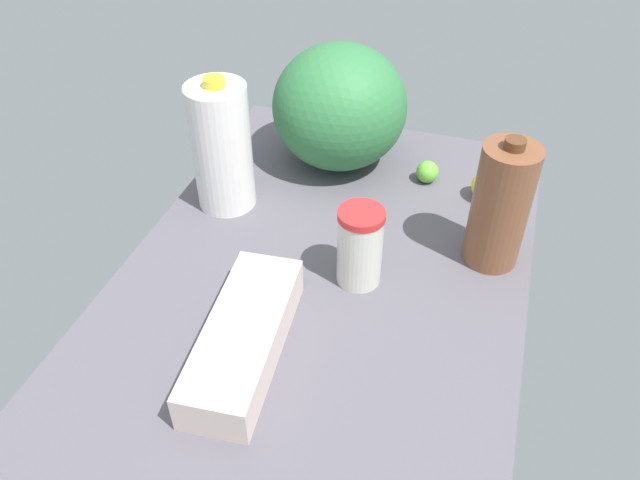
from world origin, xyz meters
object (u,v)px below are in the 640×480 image
object	(u,v)px
lemon_beside_bowl	(487,186)
tumbler_cup	(360,247)
watermelon	(340,107)
milk_jug	(222,147)
lime_far_back	(427,172)
chocolate_milk_jug	(500,206)
egg_carton	(244,338)

from	to	relation	value
lemon_beside_bowl	tumbler_cup	bearing A→B (deg)	148.79
watermelon	milk_jug	distance (cm)	29.68
milk_jug	lime_far_back	bearing A→B (deg)	-62.38
chocolate_milk_jug	milk_jug	size ratio (longest dim) A/B	0.92
chocolate_milk_jug	watermelon	world-z (taller)	watermelon
tumbler_cup	milk_jug	distance (cm)	37.24
watermelon	lemon_beside_bowl	world-z (taller)	watermelon
chocolate_milk_jug	watermelon	xyz separation A→B (cm)	(24.45, 38.18, 1.49)
chocolate_milk_jug	lime_far_back	size ratio (longest dim) A/B	5.32
lemon_beside_bowl	chocolate_milk_jug	bearing A→B (deg)	-171.38
egg_carton	lemon_beside_bowl	size ratio (longest dim) A/B	4.87
tumbler_cup	lemon_beside_bowl	size ratio (longest dim) A/B	2.34
tumbler_cup	lime_far_back	world-z (taller)	tumbler_cup
egg_carton	lime_far_back	xyz separation A→B (cm)	(58.98, -19.81, -1.10)
milk_jug	lime_far_back	distance (cm)	46.67
lemon_beside_bowl	watermelon	bearing A→B (deg)	81.76
egg_carton	tumbler_cup	distance (cm)	27.02
tumbler_cup	lime_far_back	xyz separation A→B (cm)	(35.89, -6.48, -5.50)
tumbler_cup	watermelon	bearing A→B (deg)	21.73
chocolate_milk_jug	milk_jug	bearing A→B (deg)	88.80
watermelon	lime_far_back	xyz separation A→B (cm)	(-2.28, -21.69, -11.61)
chocolate_milk_jug	lemon_beside_bowl	size ratio (longest dim) A/B	3.93
chocolate_milk_jug	lemon_beside_bowl	world-z (taller)	chocolate_milk_jug
lemon_beside_bowl	lime_far_back	xyz separation A→B (cm)	(2.82, 13.56, -0.89)
egg_carton	watermelon	bearing A→B (deg)	-3.19
lime_far_back	milk_jug	bearing A→B (deg)	117.62
egg_carton	milk_jug	size ratio (longest dim) A/B	1.14
watermelon	tumbler_cup	size ratio (longest dim) A/B	1.90
egg_carton	lemon_beside_bowl	xyz separation A→B (cm)	(56.16, -33.37, -0.21)
watermelon	milk_jug	world-z (taller)	milk_jug
tumbler_cup	lemon_beside_bowl	distance (cm)	38.93
chocolate_milk_jug	tumbler_cup	xyz separation A→B (cm)	(-13.71, 22.97, -4.62)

